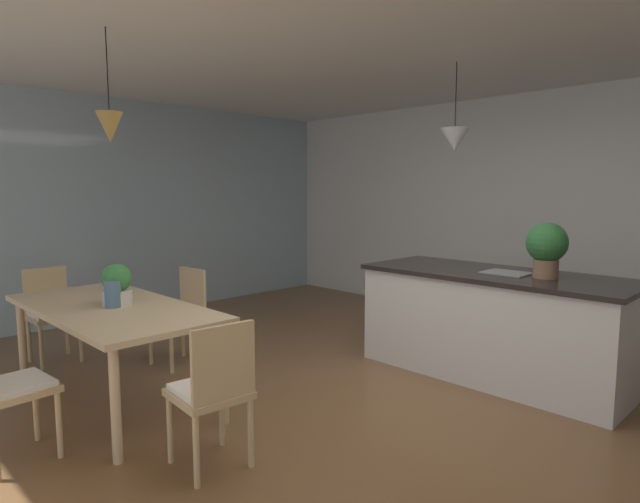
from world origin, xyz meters
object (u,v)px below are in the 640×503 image
(chair_far_left, at_px, (181,313))
(chair_window_end, at_px, (51,311))
(kitchen_island, at_px, (494,323))
(vase_on_dining_table, at_px, (113,294))
(potted_plant_on_island, at_px, (547,246))
(dining_table, at_px, (112,314))
(potted_plant_on_table, at_px, (117,284))
(chair_near_right, at_px, (5,385))
(chair_kitchen_end, at_px, (213,389))

(chair_far_left, height_order, chair_window_end, same)
(kitchen_island, relative_size, vase_on_dining_table, 11.17)
(chair_far_left, bearing_deg, kitchen_island, 38.79)
(chair_window_end, xyz_separation_m, kitchen_island, (3.08, 2.57, -0.01))
(chair_window_end, height_order, potted_plant_on_island, potted_plant_on_island)
(dining_table, height_order, chair_window_end, chair_window_end)
(chair_far_left, relative_size, vase_on_dining_table, 4.36)
(potted_plant_on_island, distance_m, vase_on_dining_table, 3.33)
(potted_plant_on_table, bearing_deg, dining_table, -105.86)
(chair_near_right, relative_size, chair_far_left, 1.00)
(chair_near_right, xyz_separation_m, chair_window_end, (-1.79, 0.83, 0.00))
(chair_kitchen_end, relative_size, chair_far_left, 1.00)
(dining_table, distance_m, potted_plant_on_island, 3.39)
(vase_on_dining_table, bearing_deg, potted_plant_on_island, 51.31)
(dining_table, height_order, chair_far_left, chair_far_left)
(kitchen_island, bearing_deg, dining_table, -123.92)
(chair_kitchen_end, relative_size, chair_near_right, 1.00)
(dining_table, bearing_deg, vase_on_dining_table, -12.01)
(potted_plant_on_table, relative_size, vase_on_dining_table, 1.56)
(chair_window_end, bearing_deg, chair_near_right, -24.78)
(chair_kitchen_end, bearing_deg, potted_plant_on_table, 177.89)
(dining_table, height_order, potted_plant_on_island, potted_plant_on_island)
(chair_kitchen_end, xyz_separation_m, chair_window_end, (-2.69, 0.00, 0.00))
(potted_plant_on_island, xyz_separation_m, vase_on_dining_table, (-2.07, -2.59, -0.31))
(chair_far_left, relative_size, potted_plant_on_island, 1.97)
(chair_near_right, xyz_separation_m, chair_far_left, (-0.89, 1.65, 0.00))
(chair_kitchen_end, bearing_deg, chair_far_left, 155.07)
(dining_table, bearing_deg, chair_window_end, -179.99)
(dining_table, relative_size, chair_window_end, 2.25)
(dining_table, bearing_deg, chair_near_right, -61.79)
(potted_plant_on_table, bearing_deg, chair_window_end, -178.12)
(chair_kitchen_end, relative_size, potted_plant_on_island, 1.97)
(chair_kitchen_end, distance_m, potted_plant_on_table, 1.40)
(potted_plant_on_island, bearing_deg, vase_on_dining_table, -128.69)
(chair_window_end, relative_size, vase_on_dining_table, 4.36)
(chair_kitchen_end, relative_size, potted_plant_on_table, 2.80)
(potted_plant_on_island, bearing_deg, chair_window_end, -143.63)
(vase_on_dining_table, bearing_deg, chair_near_right, -65.50)
(dining_table, distance_m, kitchen_island, 3.11)
(chair_far_left, bearing_deg, vase_on_dining_table, -58.50)
(chair_window_end, distance_m, kitchen_island, 4.01)
(chair_kitchen_end, relative_size, kitchen_island, 0.39)
(dining_table, xyz_separation_m, chair_far_left, (-0.44, 0.83, -0.20))
(chair_near_right, xyz_separation_m, potted_plant_on_island, (1.70, 3.40, 0.68))
(dining_table, bearing_deg, chair_far_left, 118.15)
(chair_near_right, xyz_separation_m, potted_plant_on_table, (-0.43, 0.87, 0.42))
(chair_far_left, height_order, potted_plant_on_island, potted_plant_on_island)
(chair_window_end, bearing_deg, vase_on_dining_table, -0.62)
(dining_table, distance_m, chair_near_right, 0.96)
(chair_far_left, xyz_separation_m, chair_window_end, (-0.90, -0.83, 0.00))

